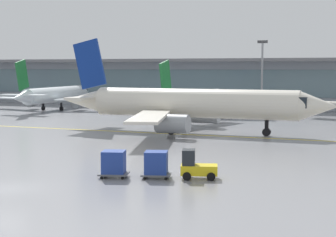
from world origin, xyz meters
name	(u,v)px	position (x,y,z in m)	size (l,w,h in m)	color
ground_plane	(8,189)	(0.00, 0.00, 0.00)	(400.00, 400.00, 0.00)	gray
taxiway_centreline_stripe	(189,135)	(1.25, 32.10, 0.00)	(110.00, 0.36, 0.01)	yellow
terminal_concourse	(262,83)	(0.00, 78.44, 4.92)	(198.26, 11.00, 9.60)	#8C939E
gate_airplane_1	(56,95)	(-34.54, 58.96, 2.78)	(25.98, 27.99, 9.27)	white
gate_airplane_2	(195,100)	(-5.94, 55.41, 2.70)	(25.20, 27.18, 9.00)	white
taxiing_regional_jet	(191,104)	(0.79, 34.09, 3.49)	(35.02, 32.67, 11.63)	silver
baggage_tug	(196,166)	(10.43, 7.71, 0.89)	(2.90, 2.23, 2.10)	yellow
cargo_dolly_lead	(156,164)	(7.70, 6.86, 1.05)	(2.48, 2.15, 1.94)	#595B60
cargo_dolly_trailing	(114,163)	(4.75, 5.95, 1.05)	(2.48, 2.15, 1.94)	#595B60
apron_light_mast_1	(262,72)	(1.92, 69.47, 7.02)	(1.80, 0.36, 12.69)	gray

